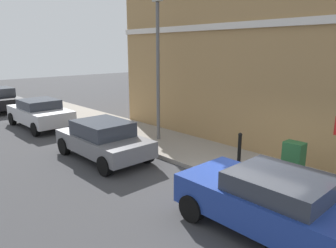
{
  "coord_description": "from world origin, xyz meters",
  "views": [
    {
      "loc": [
        -6.76,
        -4.31,
        3.89
      ],
      "look_at": [
        0.93,
        3.94,
        1.2
      ],
      "focal_mm": 33.84,
      "sensor_mm": 36.0,
      "label": 1
    }
  ],
  "objects": [
    {
      "name": "utility_cabinet",
      "position": [
        1.77,
        -0.47,
        0.68
      ],
      "size": [
        0.46,
        0.61,
        1.15
      ],
      "color": "#1E4C28",
      "rests_on": "sidewalk"
    },
    {
      "name": "car_grey",
      "position": [
        -1.01,
        5.27,
        0.73
      ],
      "size": [
        1.93,
        3.93,
        1.38
      ],
      "rotation": [
        0.0,
        0.0,
        1.57
      ],
      "color": "slate",
      "rests_on": "ground"
    },
    {
      "name": "sidewalk",
      "position": [
        1.82,
        6.0,
        0.07
      ],
      "size": [
        2.77,
        30.0,
        0.15
      ],
      "primitive_type": "cube",
      "color": "gray",
      "rests_on": "ground"
    },
    {
      "name": "corner_building",
      "position": [
        6.71,
        3.72,
        4.12
      ],
      "size": [
        7.13,
        11.43,
        8.23
      ],
      "color": "#9E7A4C",
      "rests_on": "ground"
    },
    {
      "name": "car_silver",
      "position": [
        -0.83,
        11.52,
        0.74
      ],
      "size": [
        1.99,
        4.19,
        1.42
      ],
      "rotation": [
        0.0,
        0.0,
        1.58
      ],
      "color": "#B7B7BC",
      "rests_on": "ground"
    },
    {
      "name": "ground",
      "position": [
        0.0,
        0.0,
        0.0
      ],
      "size": [
        80.0,
        80.0,
        0.0
      ],
      "primitive_type": "plane",
      "color": "#38383A"
    },
    {
      "name": "bollard_near_cabinet",
      "position": [
        1.87,
        1.44,
        0.7
      ],
      "size": [
        0.14,
        0.14,
        1.04
      ],
      "color": "black",
      "rests_on": "sidewalk"
    },
    {
      "name": "lamppost",
      "position": [
        1.81,
        5.47,
        3.3
      ],
      "size": [
        0.2,
        0.44,
        5.72
      ],
      "color": "#59595B",
      "rests_on": "sidewalk"
    },
    {
      "name": "car_blue",
      "position": [
        -0.97,
        -1.49,
        0.74
      ],
      "size": [
        1.98,
        4.4,
        1.4
      ],
      "rotation": [
        0.0,
        0.0,
        1.57
      ],
      "color": "navy",
      "rests_on": "ground"
    }
  ]
}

